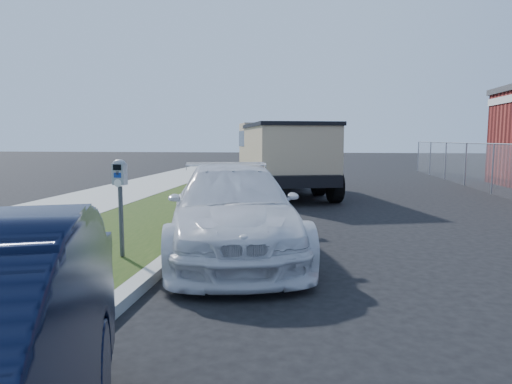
# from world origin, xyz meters

# --- Properties ---
(ground) EXTENTS (120.00, 120.00, 0.00)m
(ground) POSITION_xyz_m (0.00, 0.00, 0.00)
(ground) COLOR black
(ground) RESTS_ON ground
(streetside) EXTENTS (6.12, 50.00, 0.15)m
(streetside) POSITION_xyz_m (-5.57, 2.00, 0.07)
(streetside) COLOR gray
(streetside) RESTS_ON ground
(parking_meter) EXTENTS (0.22, 0.16, 1.52)m
(parking_meter) POSITION_xyz_m (-3.31, -0.59, 1.24)
(parking_meter) COLOR #3F4247
(parking_meter) RESTS_ON ground
(white_wagon) EXTENTS (3.27, 5.54, 1.51)m
(white_wagon) POSITION_xyz_m (-1.73, 0.51, 0.75)
(white_wagon) COLOR silver
(white_wagon) RESTS_ON ground
(dump_truck) EXTENTS (4.15, 7.03, 2.60)m
(dump_truck) POSITION_xyz_m (-1.55, 9.30, 1.46)
(dump_truck) COLOR black
(dump_truck) RESTS_ON ground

